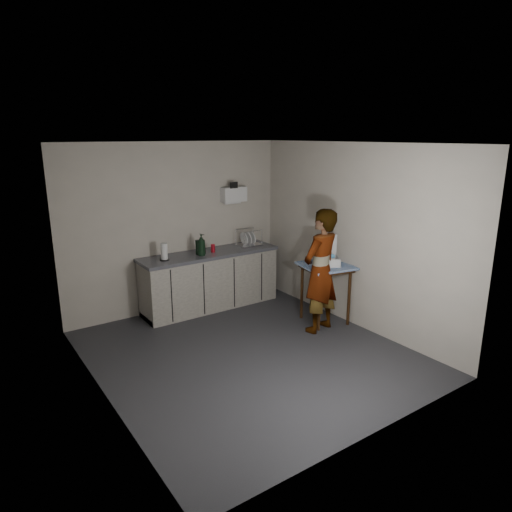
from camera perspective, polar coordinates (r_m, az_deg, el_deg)
ground at (r=5.94m, az=-0.91°, el=-12.05°), size 4.00×4.00×0.00m
wall_back at (r=7.17m, az=-9.85°, el=3.51°), size 3.60×0.02×2.60m
wall_right at (r=6.61m, az=12.06°, el=2.43°), size 0.02×4.00×2.60m
wall_left at (r=4.76m, az=-19.21°, el=-2.99°), size 0.02×4.00×2.60m
ceiling at (r=5.29m, az=-1.02°, el=13.85°), size 3.60×4.00×0.01m
kitchen_counter at (r=7.31m, az=-5.74°, el=-3.19°), size 2.24×0.62×0.91m
wall_shelf at (r=7.51m, az=-2.80°, el=7.68°), size 0.42×0.18×0.37m
side_table at (r=6.69m, az=8.73°, el=-2.02°), size 0.79×0.79×0.87m
standing_man at (r=6.36m, az=8.07°, el=-1.88°), size 0.71×0.55×1.74m
soap_bottle at (r=6.96m, az=-6.84°, el=1.41°), size 0.16×0.16×0.34m
soda_can at (r=7.17m, az=-5.40°, el=0.98°), size 0.07×0.07×0.12m
dark_bottle at (r=7.05m, az=-7.31°, el=1.11°), size 0.07×0.07×0.22m
paper_towel at (r=6.80m, az=-11.40°, el=0.48°), size 0.14×0.14×0.25m
dish_rack at (r=7.58m, az=-0.95°, el=1.81°), size 0.39×0.29×0.27m
bakery_box at (r=6.65m, az=9.01°, el=-0.30°), size 0.41×0.41×0.41m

